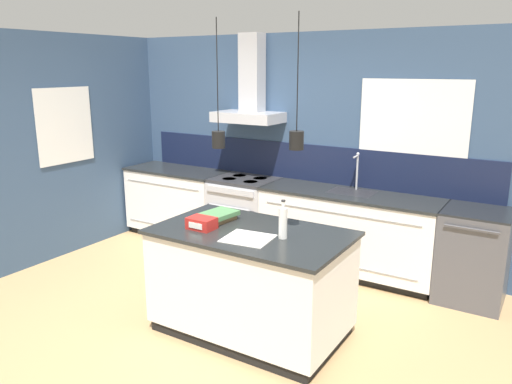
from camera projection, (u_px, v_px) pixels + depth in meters
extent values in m
plane|color=tan|center=(202.00, 318.00, 4.53)|extent=(16.00, 16.00, 0.00)
cube|color=#354C6B|center=(305.00, 147.00, 5.88)|extent=(5.60, 0.06, 2.60)
cube|color=#141C38|center=(303.00, 162.00, 5.89)|extent=(4.42, 0.02, 0.43)
cube|color=white|center=(412.00, 127.00, 5.13)|extent=(1.12, 0.01, 0.96)
cube|color=black|center=(413.00, 127.00, 5.14)|extent=(1.04, 0.01, 0.88)
cube|color=#B5B5BA|center=(248.00, 117.00, 5.91)|extent=(0.80, 0.46, 0.12)
cube|color=#B5B5BA|center=(252.00, 73.00, 5.85)|extent=(0.26, 0.20, 0.90)
cylinder|color=black|center=(217.00, 76.00, 4.02)|extent=(0.01, 0.01, 0.90)
cylinder|color=black|center=(218.00, 140.00, 4.15)|extent=(0.11, 0.11, 0.14)
sphere|color=#F9D18C|center=(218.00, 140.00, 4.15)|extent=(0.06, 0.06, 0.06)
cylinder|color=black|center=(298.00, 73.00, 3.60)|extent=(0.01, 0.01, 0.84)
cylinder|color=black|center=(296.00, 140.00, 3.72)|extent=(0.11, 0.11, 0.14)
sphere|color=#F9D18C|center=(296.00, 140.00, 3.72)|extent=(0.06, 0.06, 0.06)
cube|color=#354C6B|center=(75.00, 145.00, 6.03)|extent=(0.06, 3.80, 2.60)
cube|color=white|center=(65.00, 126.00, 5.82)|extent=(0.01, 0.76, 0.88)
cube|color=black|center=(65.00, 126.00, 5.82)|extent=(0.01, 0.68, 0.80)
cube|color=black|center=(181.00, 231.00, 6.79)|extent=(1.31, 0.56, 0.09)
cube|color=white|center=(179.00, 200.00, 6.66)|extent=(1.35, 0.62, 0.79)
cube|color=gray|center=(162.00, 185.00, 6.34)|extent=(1.19, 0.01, 0.01)
cube|color=gray|center=(164.00, 226.00, 6.47)|extent=(1.19, 0.01, 0.01)
cube|color=#232626|center=(177.00, 170.00, 6.56)|extent=(1.37, 0.64, 0.03)
cube|color=black|center=(348.00, 267.00, 5.57)|extent=(1.87, 0.56, 0.09)
cube|color=white|center=(348.00, 231.00, 5.43)|extent=(1.93, 0.62, 0.79)
cube|color=gray|center=(338.00, 213.00, 5.11)|extent=(1.69, 0.01, 0.01)
cube|color=gray|center=(336.00, 263.00, 5.24)|extent=(1.69, 0.01, 0.01)
cube|color=#232626|center=(350.00, 194.00, 5.33)|extent=(1.95, 0.64, 0.03)
cube|color=#262628|center=(352.00, 192.00, 5.37)|extent=(0.48, 0.34, 0.01)
cylinder|color=#B5B5BA|center=(357.00, 172.00, 5.43)|extent=(0.02, 0.02, 0.40)
sphere|color=#B5B5BA|center=(358.00, 154.00, 5.38)|extent=(0.03, 0.03, 0.03)
cylinder|color=#B5B5BA|center=(356.00, 157.00, 5.34)|extent=(0.02, 0.12, 0.02)
cube|color=#B5B5BA|center=(245.00, 216.00, 6.13)|extent=(0.76, 0.62, 0.87)
cube|color=black|center=(230.00, 226.00, 5.88)|extent=(0.65, 0.02, 0.44)
cylinder|color=#B5B5BA|center=(229.00, 207.00, 5.81)|extent=(0.57, 0.02, 0.02)
cube|color=#B5B5BA|center=(230.00, 191.00, 5.77)|extent=(0.65, 0.02, 0.07)
cube|color=#2D2D30|center=(245.00, 180.00, 6.02)|extent=(0.76, 0.60, 0.04)
cylinder|color=black|center=(239.00, 176.00, 6.18)|extent=(0.17, 0.17, 0.00)
cylinder|color=black|center=(260.00, 178.00, 6.03)|extent=(0.17, 0.17, 0.00)
cylinder|color=black|center=(229.00, 179.00, 6.01)|extent=(0.17, 0.17, 0.00)
cylinder|color=black|center=(250.00, 182.00, 5.85)|extent=(0.17, 0.17, 0.00)
cube|color=#4C4C51|center=(473.00, 257.00, 4.79)|extent=(0.61, 0.62, 0.89)
cube|color=black|center=(478.00, 211.00, 4.68)|extent=(0.61, 0.62, 0.02)
cylinder|color=#4C4C51|center=(471.00, 229.00, 4.43)|extent=(0.46, 0.02, 0.02)
cube|color=black|center=(251.00, 326.00, 4.30)|extent=(1.50, 0.87, 0.09)
cube|color=white|center=(251.00, 279.00, 4.20)|extent=(1.56, 0.91, 0.79)
cube|color=#232626|center=(251.00, 233.00, 4.10)|extent=(1.61, 0.96, 0.03)
cylinder|color=silver|center=(283.00, 223.00, 3.89)|extent=(0.07, 0.07, 0.25)
cylinder|color=silver|center=(283.00, 205.00, 3.86)|extent=(0.03, 0.03, 0.06)
cylinder|color=#262628|center=(283.00, 201.00, 3.85)|extent=(0.03, 0.03, 0.01)
cube|color=olive|center=(219.00, 219.00, 4.35)|extent=(0.20, 0.30, 0.04)
cube|color=#4C7F4C|center=(219.00, 214.00, 4.34)|extent=(0.27, 0.34, 0.04)
cube|color=red|center=(202.00, 223.00, 4.14)|extent=(0.23, 0.16, 0.10)
cube|color=white|center=(195.00, 226.00, 4.07)|extent=(0.14, 0.01, 0.05)
cube|color=silver|center=(248.00, 238.00, 3.91)|extent=(0.40, 0.37, 0.01)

